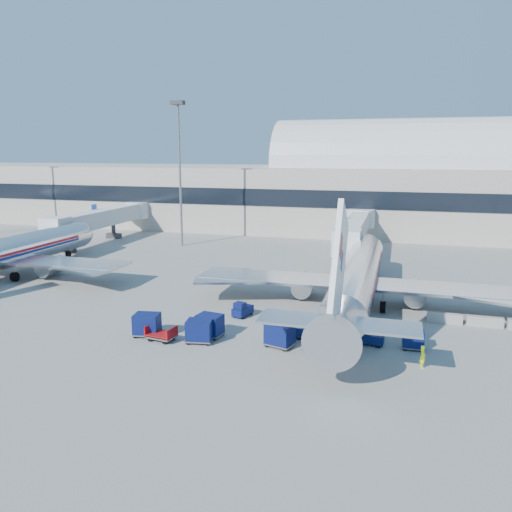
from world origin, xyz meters
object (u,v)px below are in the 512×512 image
(barrier_mid, at_px, (485,322))
(cart_solo_far, at_px, (413,339))
(ramp_worker, at_px, (423,357))
(jetbridge_mid, at_px, (106,218))
(cart_train_a, at_px, (210,325))
(airliner_mid, at_px, (1,254))
(cart_train_b, at_px, (199,330))
(airliner_main, at_px, (357,278))
(barrier_near, at_px, (445,318))
(jetbridge_near, at_px, (356,228))
(mast_west, at_px, (179,153))
(cart_solo_near, at_px, (280,334))
(cart_open_red, at_px, (162,335))
(tug_lead, at_px, (288,330))
(cart_train_c, at_px, (147,324))
(tug_left, at_px, (242,310))
(tug_right, at_px, (368,336))

(barrier_mid, xyz_separation_m, cart_solo_far, (-6.12, -6.96, 0.34))
(barrier_mid, bearing_deg, ramp_worker, -118.15)
(jetbridge_mid, height_order, cart_solo_far, jetbridge_mid)
(cart_solo_far, bearing_deg, cart_train_a, -175.58)
(airliner_mid, height_order, cart_train_b, airliner_mid)
(airliner_main, distance_m, ramp_worker, 14.27)
(barrier_near, distance_m, cart_train_a, 20.85)
(cart_solo_far, relative_size, ramp_worker, 1.03)
(jetbridge_near, relative_size, barrier_near, 9.17)
(mast_west, xyz_separation_m, cart_train_a, (19.11, -36.81, -13.80))
(airliner_mid, height_order, cart_solo_near, airliner_mid)
(cart_open_red, bearing_deg, tug_lead, 27.04)
(airliner_main, bearing_deg, cart_train_c, -141.47)
(mast_west, relative_size, cart_solo_near, 9.02)
(tug_left, distance_m, cart_train_c, 9.20)
(jetbridge_near, bearing_deg, cart_train_a, -102.71)
(cart_solo_far, bearing_deg, cart_train_b, -170.75)
(tug_lead, bearing_deg, airliner_main, 35.68)
(cart_open_red, height_order, ramp_worker, ramp_worker)
(cart_open_red, bearing_deg, cart_train_b, 17.48)
(cart_solo_near, bearing_deg, barrier_near, 52.68)
(airliner_main, xyz_separation_m, jetbridge_mid, (-44.40, 26.30, 1.00))
(tug_right, distance_m, cart_solo_near, 7.06)
(jetbridge_near, height_order, cart_solo_near, jetbridge_near)
(cart_train_b, bearing_deg, cart_train_a, 68.78)
(airliner_mid, xyz_separation_m, cart_solo_near, (37.17, -11.87, -1.92))
(jetbridge_near, relative_size, tug_right, 11.97)
(barrier_near, bearing_deg, airliner_main, 162.61)
(cart_train_a, relative_size, cart_train_c, 0.98)
(airliner_mid, height_order, jetbridge_near, airliner_mid)
(jetbridge_near, distance_m, barrier_mid, 32.09)
(airliner_mid, bearing_deg, airliner_main, 0.00)
(airliner_mid, height_order, tug_lead, airliner_mid)
(mast_west, distance_m, cart_open_red, 44.21)
(jetbridge_near, height_order, tug_left, jetbridge_near)
(mast_west, distance_m, tug_right, 49.31)
(airliner_mid, height_order, tug_left, airliner_mid)
(airliner_mid, distance_m, cart_solo_near, 39.07)
(cart_train_b, distance_m, cart_train_c, 4.69)
(tug_right, xyz_separation_m, cart_train_b, (-13.00, -3.32, 0.33))
(cart_train_a, xyz_separation_m, ramp_worker, (16.63, -1.58, -0.16))
(cart_train_c, bearing_deg, tug_lead, 4.01)
(airliner_main, relative_size, barrier_mid, 12.42)
(jetbridge_near, xyz_separation_m, cart_train_b, (-8.80, -39.07, -2.94))
(airliner_mid, distance_m, cart_train_c, 29.07)
(tug_right, relative_size, cart_solo_near, 0.92)
(airliner_mid, bearing_deg, jetbridge_mid, 95.22)
(airliner_main, relative_size, mast_west, 1.65)
(tug_right, bearing_deg, cart_solo_near, -154.22)
(cart_train_c, relative_size, ramp_worker, 1.43)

